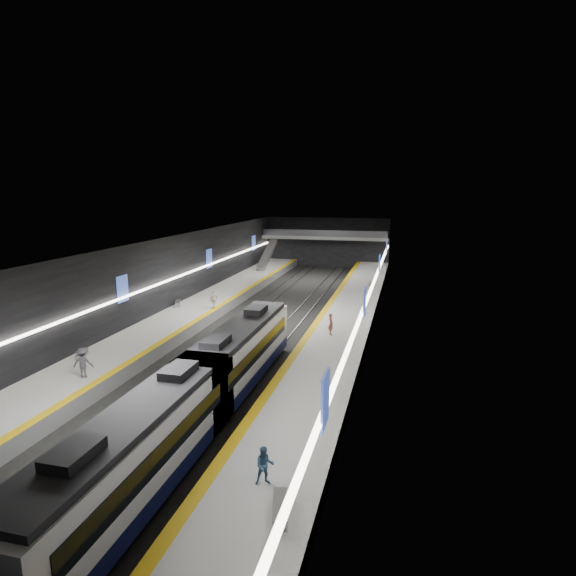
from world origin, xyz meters
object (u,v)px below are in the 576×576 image
(bench_left_near, at_px, (82,354))
(passenger_right_a, at_px, (331,324))
(train, at_px, (200,390))
(escalator, at_px, (267,255))
(bench_right_near, at_px, (280,509))
(passenger_right_b, at_px, (265,466))
(bench_right_far, at_px, (371,284))
(passenger_left_a, at_px, (213,299))
(bench_left_far, at_px, (178,303))
(passenger_left_b, at_px, (83,363))

(bench_left_near, distance_m, passenger_right_a, 18.71)
(train, relative_size, escalator, 3.39)
(bench_right_near, relative_size, passenger_right_b, 1.20)
(escalator, height_order, bench_left_near, escalator)
(bench_right_far, bearing_deg, passenger_left_a, -138.75)
(bench_left_near, relative_size, bench_left_far, 0.94)
(passenger_left_b, bearing_deg, bench_left_far, -96.93)
(bench_right_far, xyz_separation_m, passenger_left_b, (-15.26, -33.35, 0.75))
(train, distance_m, passenger_right_b, 7.45)
(escalator, relative_size, bench_right_far, 4.61)
(escalator, bearing_deg, passenger_right_b, -73.69)
(bench_left_far, distance_m, bench_right_near, 33.61)
(train, relative_size, passenger_left_b, 14.17)
(bench_left_far, bearing_deg, bench_right_far, 14.46)
(bench_left_far, height_order, bench_right_near, bench_right_near)
(passenger_right_a, relative_size, passenger_right_b, 1.10)
(bench_left_near, bearing_deg, passenger_left_b, -73.50)
(train, bearing_deg, passenger_left_a, 110.88)
(bench_left_near, xyz_separation_m, passenger_left_a, (3.55, 15.26, 0.71))
(escalator, relative_size, passenger_right_a, 4.56)
(passenger_left_a, bearing_deg, passenger_left_b, 13.00)
(bench_right_far, height_order, passenger_left_b, passenger_left_b)
(bench_right_near, bearing_deg, bench_left_far, 108.54)
(bench_left_near, height_order, bench_right_far, bench_right_far)
(passenger_right_a, xyz_separation_m, passenger_right_b, (0.60, -20.55, -0.08))
(escalator, distance_m, passenger_left_a, 25.60)
(bench_left_far, xyz_separation_m, bench_right_far, (18.23, 14.66, -0.01))
(bench_right_near, xyz_separation_m, passenger_right_a, (-1.68, 22.19, 0.64))
(escalator, xyz_separation_m, passenger_right_b, (15.16, -51.83, -1.10))
(escalator, distance_m, passenger_right_b, 54.01)
(escalator, height_order, bench_right_near, escalator)
(escalator, relative_size, passenger_left_b, 4.18)
(bench_left_near, xyz_separation_m, passenger_right_b, (16.72, -11.07, 0.59))
(bench_left_near, height_order, bench_right_near, bench_right_near)
(bench_right_far, bearing_deg, escalator, 141.81)
(bench_right_far, distance_m, passenger_left_b, 36.68)
(train, bearing_deg, bench_left_near, 153.71)
(bench_right_near, bearing_deg, passenger_left_a, 102.65)
(passenger_left_b, bearing_deg, bench_left_near, -67.45)
(passenger_left_b, bearing_deg, passenger_right_a, -153.01)
(escalator, bearing_deg, passenger_left_a, -85.52)
(train, bearing_deg, passenger_right_b, -46.06)
(bench_left_near, xyz_separation_m, passenger_left_b, (2.52, -3.17, 0.75))
(train, bearing_deg, bench_right_near, -48.27)
(bench_right_near, height_order, passenger_right_b, passenger_right_b)
(bench_left_near, bearing_deg, bench_right_near, -57.54)
(bench_right_near, bearing_deg, bench_left_near, 130.13)
(passenger_left_b, bearing_deg, escalator, -104.69)
(bench_right_near, distance_m, passenger_left_b, 18.03)
(bench_left_far, bearing_deg, passenger_left_a, -27.95)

